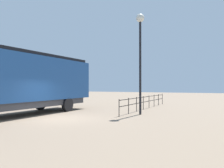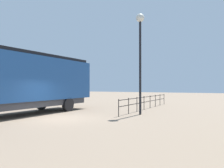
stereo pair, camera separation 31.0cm
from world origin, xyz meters
TOP-DOWN VIEW (x-y plane):
  - ground_plane at (0.00, 0.00)m, footprint 120.00×120.00m
  - locomotive at (-3.48, -1.13)m, footprint 3.16×15.68m
  - lamp_post at (3.67, 4.13)m, footprint 0.59×0.59m
  - platform_fence at (2.80, 8.12)m, footprint 0.05×11.37m

SIDE VIEW (x-z plane):
  - ground_plane at x=0.00m, z-range 0.00..0.00m
  - platform_fence at x=2.80m, z-range 0.16..1.31m
  - locomotive at x=-3.48m, z-range 0.25..4.52m
  - lamp_post at x=3.67m, z-range 1.66..8.75m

